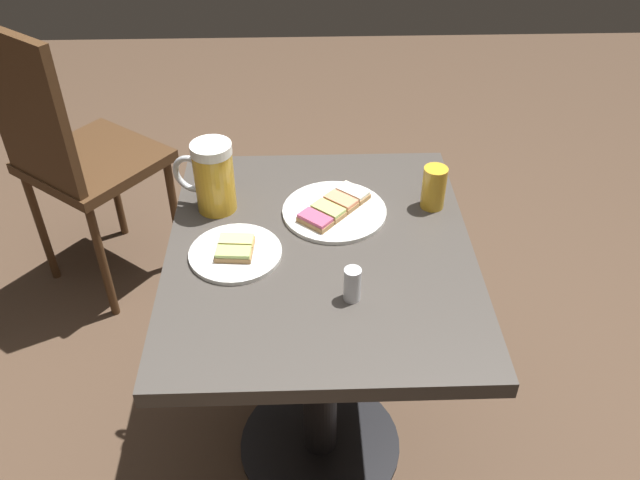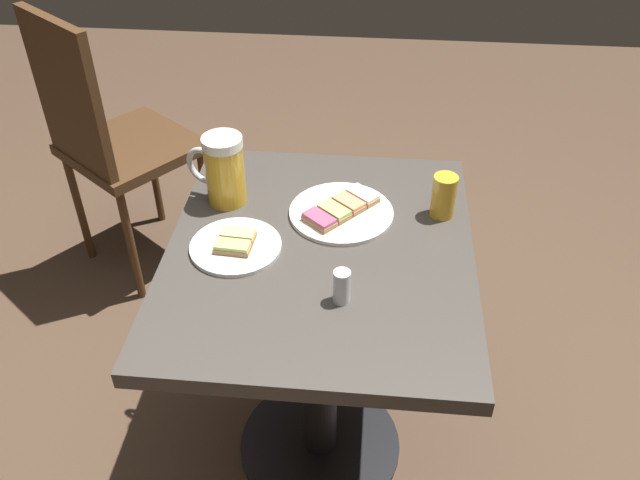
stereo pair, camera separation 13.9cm
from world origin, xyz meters
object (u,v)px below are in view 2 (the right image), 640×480
plate_near (341,211)px  beer_mug (223,170)px  cafe_chair (108,135)px  salt_shaker (342,287)px  plate_far (236,245)px  beer_glass_small (444,196)px

plate_near → beer_mug: (-0.27, 0.03, 0.07)m
plate_near → cafe_chair: (-0.79, 0.59, -0.18)m
salt_shaker → plate_near: bearing=94.0°
beer_mug → plate_far: bearing=-71.9°
plate_far → salt_shaker: bearing=-30.7°
beer_glass_small → salt_shaker: (-0.21, -0.30, -0.01)m
plate_far → beer_mug: bearing=108.1°
cafe_chair → plate_near: bearing=0.7°
plate_near → plate_far: bearing=-146.4°
plate_far → beer_mug: 0.20m
salt_shaker → beer_mug: bearing=132.9°
plate_near → plate_far: (-0.21, -0.14, -0.00)m
beer_mug → cafe_chair: 0.80m
plate_far → cafe_chair: bearing=128.0°
beer_mug → salt_shaker: (0.29, -0.31, -0.05)m
plate_near → beer_mug: size_ratio=1.41×
beer_mug → salt_shaker: beer_mug is taller
plate_far → beer_mug: beer_mug is taller
beer_glass_small → cafe_chair: (-1.01, 0.57, -0.22)m
plate_near → salt_shaker: salt_shaker is taller
cafe_chair → beer_mug: bearing=-9.7°
beer_glass_small → salt_shaker: beer_glass_small is taller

